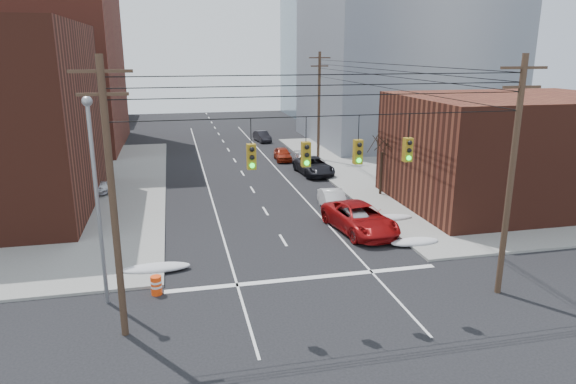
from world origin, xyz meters
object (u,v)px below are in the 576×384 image
parked_car_b (333,201)px  parked_car_f (262,136)px  red_pickup (360,218)px  parked_car_d (304,160)px  construction_barrel (156,285)px  lot_car_b (84,186)px  parked_car_e (283,154)px  parked_car_a (357,222)px  parked_car_c (314,166)px  lot_car_a (51,200)px

parked_car_b → parked_car_f: 29.55m
red_pickup → parked_car_d: (1.33, 19.11, -0.25)m
parked_car_b → construction_barrel: bearing=-133.7°
lot_car_b → construction_barrel: (5.92, -18.90, -0.29)m
red_pickup → lot_car_b: red_pickup is taller
parked_car_f → construction_barrel: 42.15m
parked_car_d → parked_car_e: bearing=119.0°
construction_barrel → red_pickup: bearing=26.3°
parked_car_b → lot_car_b: (-18.04, 8.08, 0.05)m
parked_car_a → construction_barrel: 13.47m
parked_car_e → parked_car_c: bearing=-73.8°
parked_car_e → lot_car_b: (-18.14, -9.61, 0.09)m
parked_car_a → parked_car_d: size_ratio=1.03×
parked_car_e → construction_barrel: size_ratio=4.31×
construction_barrel → parked_car_e: bearing=66.8°
parked_car_b → parked_car_e: bearing=94.2°
red_pickup → lot_car_a: 21.62m
red_pickup → parked_car_e: red_pickup is taller
parked_car_a → parked_car_d: 19.43m
parked_car_b → parked_car_c: parked_car_c is taller
parked_car_a → lot_car_b: parked_car_a is taller
red_pickup → parked_car_c: size_ratio=1.13×
red_pickup → parked_car_b: (-0.27, 4.70, -0.17)m
parked_car_c → parked_car_d: 3.42m
construction_barrel → lot_car_b: bearing=107.4°
parked_car_c → red_pickup: bearing=-99.1°
red_pickup → parked_car_c: red_pickup is taller
lot_car_b → construction_barrel: size_ratio=4.84×
parked_car_a → parked_car_c: parked_car_c is taller
parked_car_f → lot_car_a: bearing=-134.7°
lot_car_b → parked_car_f: bearing=-17.8°
parked_car_c → lot_car_b: bearing=-175.8°
lot_car_a → lot_car_b: (1.57, 4.26, -0.16)m
parked_car_b → lot_car_a: lot_car_a is taller
parked_car_f → construction_barrel: parked_car_f is taller
lot_car_a → construction_barrel: 16.44m
parked_car_c → parked_car_d: size_ratio=1.30×
parked_car_d → construction_barrel: parked_car_d is taller
parked_car_c → lot_car_a: size_ratio=1.20×
lot_car_a → parked_car_c: bearing=-47.9°
lot_car_a → lot_car_b: 4.55m
lot_car_a → lot_car_b: bearing=3.2°
red_pickup → construction_barrel: (-12.39, -6.11, -0.41)m
lot_car_b → parked_car_a: bearing=-103.7°
parked_car_a → parked_car_e: parked_car_a is taller
parked_car_c → construction_barrel: parked_car_c is taller
red_pickup → parked_car_b: 4.71m
parked_car_c → parked_car_f: bearing=90.7°
lot_car_a → lot_car_b: size_ratio=1.06×
parked_car_b → lot_car_a: (-19.61, 3.82, 0.21)m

